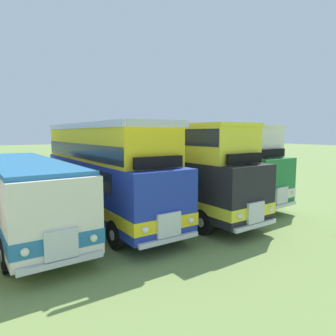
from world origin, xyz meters
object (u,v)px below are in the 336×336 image
(bus_third_in_row, at_px, (25,190))
(bus_sixth_in_row, at_px, (207,159))
(bus_fourth_in_row, at_px, (104,170))
(bus_fifth_in_row, at_px, (166,163))

(bus_third_in_row, distance_m, bus_sixth_in_row, 10.39)
(bus_fourth_in_row, height_order, bus_sixth_in_row, bus_fourth_in_row)
(bus_sixth_in_row, bearing_deg, bus_third_in_row, -177.79)
(bus_fifth_in_row, height_order, bus_sixth_in_row, same)
(bus_fourth_in_row, distance_m, bus_sixth_in_row, 6.92)
(bus_fourth_in_row, height_order, bus_fifth_in_row, bus_fourth_in_row)
(bus_sixth_in_row, bearing_deg, bus_fifth_in_row, -170.03)
(bus_third_in_row, height_order, bus_fourth_in_row, bus_fourth_in_row)
(bus_third_in_row, relative_size, bus_fifth_in_row, 0.90)
(bus_third_in_row, height_order, bus_fifth_in_row, bus_fifth_in_row)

